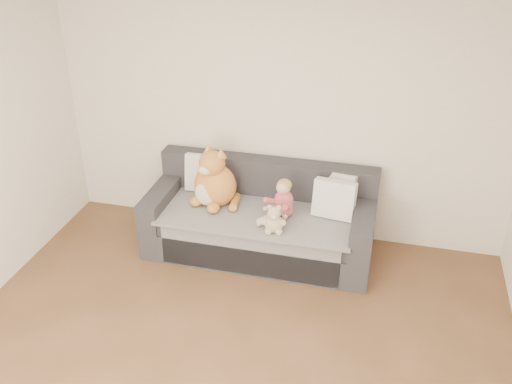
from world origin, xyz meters
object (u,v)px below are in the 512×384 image
toddler (282,202)px  sippy_cup (274,219)px  plush_cat (214,182)px  teddy_bear (274,221)px  sofa (261,222)px

toddler → sippy_cup: (-0.04, -0.13, -0.11)m
plush_cat → teddy_bear: 0.78m
toddler → sippy_cup: bearing=-83.2°
plush_cat → teddy_bear: bearing=-5.6°
teddy_bear → sippy_cup: bearing=92.8°
toddler → teddy_bear: toddler is taller
sofa → teddy_bear: size_ratio=7.90×
plush_cat → sippy_cup: plush_cat is taller
sofa → toddler: toddler is taller
teddy_bear → toddler: bearing=77.2°
plush_cat → sippy_cup: bearing=2.7°
sofa → plush_cat: size_ratio=3.44×
plush_cat → sofa: bearing=25.6°
plush_cat → sippy_cup: (0.65, -0.24, -0.18)m
sofa → teddy_bear: sofa is taller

